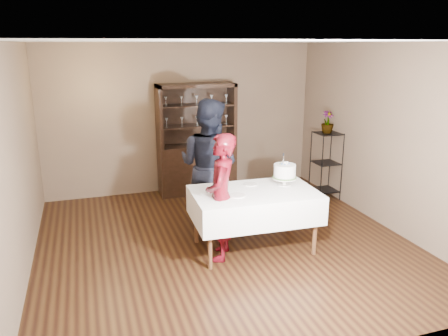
{
  "coord_description": "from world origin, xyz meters",
  "views": [
    {
      "loc": [
        -1.73,
        -5.31,
        2.67
      ],
      "look_at": [
        0.03,
        0.1,
        1.05
      ],
      "focal_mm": 35.0,
      "sensor_mm": 36.0,
      "label": 1
    }
  ],
  "objects": [
    {
      "name": "floor",
      "position": [
        0.0,
        0.0,
        0.0
      ],
      "size": [
        5.0,
        5.0,
        0.0
      ],
      "primitive_type": "plane",
      "color": "black",
      "rests_on": "ground"
    },
    {
      "name": "wall_left",
      "position": [
        -2.5,
        0.0,
        1.35
      ],
      "size": [
        0.02,
        5.0,
        2.7
      ],
      "primitive_type": "cube",
      "color": "brown",
      "rests_on": "floor"
    },
    {
      "name": "plate_near",
      "position": [
        0.04,
        -0.4,
        0.82
      ],
      "size": [
        0.28,
        0.28,
        0.01
      ],
      "primitive_type": "cylinder",
      "rotation": [
        0.0,
        0.0,
        0.41
      ],
      "color": "silver",
      "rests_on": "cake_table"
    },
    {
      "name": "woman",
      "position": [
        -0.17,
        -0.38,
        0.82
      ],
      "size": [
        0.6,
        0.7,
        1.63
      ],
      "primitive_type": "imported",
      "rotation": [
        0.0,
        0.0,
        -1.99
      ],
      "color": "#3E050F",
      "rests_on": "floor"
    },
    {
      "name": "cake",
      "position": [
        0.81,
        -0.17,
        1.0
      ],
      "size": [
        0.33,
        0.33,
        0.46
      ],
      "rotation": [
        0.0,
        0.0,
        0.12
      ],
      "color": "silver",
      "rests_on": "cake_table"
    },
    {
      "name": "wall_right",
      "position": [
        2.5,
        0.0,
        1.35
      ],
      "size": [
        0.02,
        5.0,
        2.7
      ],
      "primitive_type": "cube",
      "color": "brown",
      "rests_on": "floor"
    },
    {
      "name": "potted_plant",
      "position": [
        2.26,
        1.2,
        1.38
      ],
      "size": [
        0.25,
        0.25,
        0.38
      ],
      "primitive_type": "imported",
      "rotation": [
        0.0,
        0.0,
        0.19
      ],
      "color": "#406731",
      "rests_on": "plant_etagere"
    },
    {
      "name": "china_hutch",
      "position": [
        0.2,
        2.25,
        0.66
      ],
      "size": [
        1.4,
        0.48,
        2.0
      ],
      "color": "black",
      "rests_on": "floor"
    },
    {
      "name": "ceiling",
      "position": [
        0.0,
        0.0,
        2.7
      ],
      "size": [
        5.0,
        5.0,
        0.0
      ],
      "primitive_type": "plane",
      "rotation": [
        3.14,
        0.0,
        0.0
      ],
      "color": "white",
      "rests_on": "back_wall"
    },
    {
      "name": "cake_table",
      "position": [
        0.32,
        -0.29,
        0.62
      ],
      "size": [
        1.66,
        1.06,
        0.81
      ],
      "rotation": [
        0.0,
        0.0,
        -0.04
      ],
      "color": "white",
      "rests_on": "floor"
    },
    {
      "name": "plant_etagere",
      "position": [
        2.28,
        1.2,
        0.65
      ],
      "size": [
        0.42,
        0.42,
        1.2
      ],
      "color": "black",
      "rests_on": "floor"
    },
    {
      "name": "man",
      "position": [
        -0.05,
        0.58,
        0.97
      ],
      "size": [
        1.19,
        1.19,
        1.94
      ],
      "primitive_type": "imported",
      "rotation": [
        0.0,
        0.0,
        2.35
      ],
      "color": "black",
      "rests_on": "floor"
    },
    {
      "name": "back_wall",
      "position": [
        0.0,
        2.5,
        1.35
      ],
      "size": [
        5.0,
        0.02,
        2.7
      ],
      "primitive_type": "cube",
      "color": "brown",
      "rests_on": "floor"
    },
    {
      "name": "plate_far",
      "position": [
        0.37,
        -0.02,
        0.82
      ],
      "size": [
        0.2,
        0.2,
        0.01
      ],
      "primitive_type": "cylinder",
      "rotation": [
        0.0,
        0.0,
        -0.07
      ],
      "color": "silver",
      "rests_on": "cake_table"
    }
  ]
}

